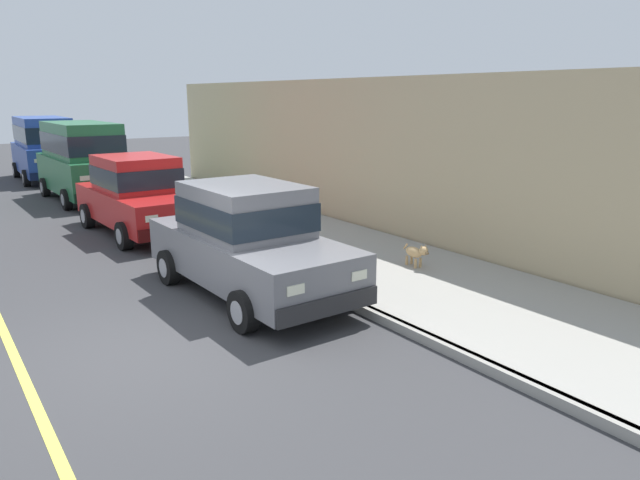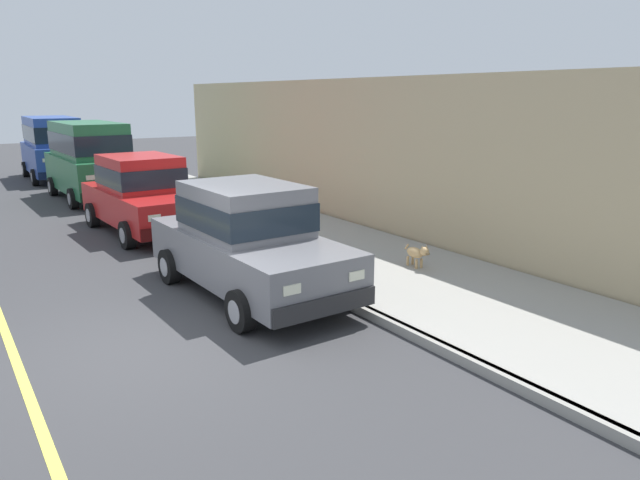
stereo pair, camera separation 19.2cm
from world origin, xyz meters
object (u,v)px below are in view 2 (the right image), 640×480
Objects in this scene: car_red_sedan at (142,193)px; dog_tan at (417,253)px; car_blue_van at (53,145)px; car_grey_sedan at (247,239)px; car_green_van at (90,157)px.

dog_tan is (3.23, -6.52, -0.55)m from car_red_sedan.
car_red_sedan is 6.17× the size of dog_tan.
dog_tan is at bearing -79.72° from car_blue_van.
car_grey_sedan is at bearing 166.21° from dog_tan.
car_green_van reaches higher than dog_tan.
car_blue_van reaches higher than car_grey_sedan.
car_grey_sedan is 0.94× the size of car_green_van.
car_grey_sedan reaches higher than dog_tan.
car_red_sedan is 0.94× the size of car_green_van.
dog_tan is at bearing -63.67° from car_red_sedan.
car_red_sedan is at bearing -90.83° from car_green_van.
car_grey_sedan is 1.00× the size of car_red_sedan.
car_green_van is at bearing 104.37° from dog_tan.
car_grey_sedan is at bearing -90.33° from car_green_van.
car_red_sedan is at bearing -89.77° from car_blue_van.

